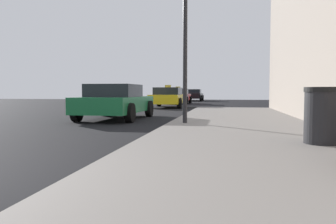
{
  "coord_description": "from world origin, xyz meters",
  "views": [
    {
      "loc": [
        3.57,
        -2.52,
        1.0
      ],
      "look_at": [
        2.26,
        5.02,
        0.54
      ],
      "focal_mm": 35.56,
      "sensor_mm": 36.0,
      "label": 1
    }
  ],
  "objects_px": {
    "car_red": "(178,96)",
    "car_black": "(194,95)",
    "trash_bin": "(322,115)",
    "car_yellow": "(168,97)",
    "car_green": "(116,101)",
    "street_lamp": "(185,7)"
  },
  "relations": [
    {
      "from": "trash_bin",
      "to": "street_lamp",
      "type": "bearing_deg",
      "value": 129.25
    },
    {
      "from": "street_lamp",
      "to": "car_black",
      "type": "relative_size",
      "value": 1.05
    },
    {
      "from": "trash_bin",
      "to": "car_black",
      "type": "bearing_deg",
      "value": 99.39
    },
    {
      "from": "street_lamp",
      "to": "car_red",
      "type": "bearing_deg",
      "value": 98.73
    },
    {
      "from": "car_green",
      "to": "car_red",
      "type": "relative_size",
      "value": 1.03
    },
    {
      "from": "trash_bin",
      "to": "car_yellow",
      "type": "relative_size",
      "value": 0.22
    },
    {
      "from": "trash_bin",
      "to": "car_yellow",
      "type": "height_order",
      "value": "car_yellow"
    },
    {
      "from": "car_red",
      "to": "car_black",
      "type": "xyz_separation_m",
      "value": [
        0.42,
        9.03,
        0.0
      ]
    },
    {
      "from": "car_red",
      "to": "car_black",
      "type": "relative_size",
      "value": 0.93
    },
    {
      "from": "car_red",
      "to": "car_black",
      "type": "bearing_deg",
      "value": 87.33
    },
    {
      "from": "street_lamp",
      "to": "car_red",
      "type": "distance_m",
      "value": 18.8
    },
    {
      "from": "car_black",
      "to": "car_yellow",
      "type": "bearing_deg",
      "value": -90.43
    },
    {
      "from": "car_yellow",
      "to": "trash_bin",
      "type": "bearing_deg",
      "value": -71.05
    },
    {
      "from": "trash_bin",
      "to": "car_yellow",
      "type": "distance_m",
      "value": 16.0
    },
    {
      "from": "car_red",
      "to": "car_black",
      "type": "height_order",
      "value": "car_red"
    },
    {
      "from": "car_yellow",
      "to": "car_red",
      "type": "relative_size",
      "value": 1.03
    },
    {
      "from": "trash_bin",
      "to": "car_yellow",
      "type": "bearing_deg",
      "value": 108.95
    },
    {
      "from": "street_lamp",
      "to": "car_yellow",
      "type": "relative_size",
      "value": 1.09
    },
    {
      "from": "car_yellow",
      "to": "car_green",
      "type": "bearing_deg",
      "value": -92.22
    },
    {
      "from": "car_green",
      "to": "car_black",
      "type": "bearing_deg",
      "value": 88.9
    },
    {
      "from": "street_lamp",
      "to": "car_green",
      "type": "distance_m",
      "value": 4.72
    },
    {
      "from": "car_green",
      "to": "car_yellow",
      "type": "height_order",
      "value": "car_yellow"
    }
  ]
}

